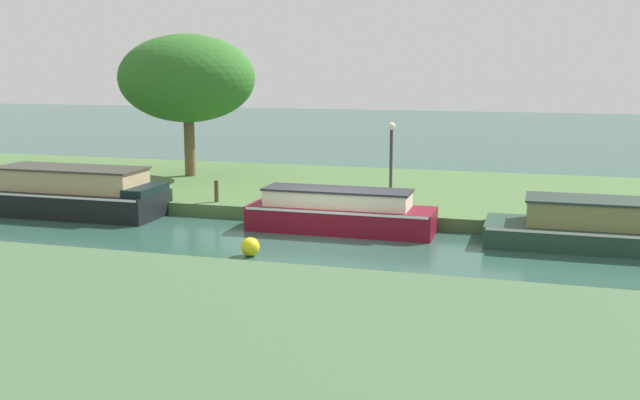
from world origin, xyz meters
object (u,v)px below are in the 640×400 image
maroon_narrowboat (340,212)px  channel_buoy (250,247)px  black_barge (69,194)px  forest_cruiser (607,229)px  lamp_post (391,153)px  mooring_post_near (216,191)px  willow_tree_left (186,79)px

maroon_narrowboat → channel_buoy: size_ratio=11.20×
black_barge → maroon_narrowboat: black_barge is taller
black_barge → forest_cruiser: bearing=0.0°
lamp_post → mooring_post_near: size_ratio=3.74×
forest_cruiser → channel_buoy: 9.42m
maroon_narrowboat → forest_cruiser: bearing=0.0°
maroon_narrowboat → lamp_post: lamp_post is taller
black_barge → willow_tree_left: (1.21, 6.33, 3.59)m
lamp_post → black_barge: bearing=-168.6°
lamp_post → forest_cruiser: bearing=-18.4°
maroon_narrowboat → channel_buoy: bearing=-113.3°
forest_cruiser → mooring_post_near: bearing=173.4°
forest_cruiser → willow_tree_left: bearing=157.4°
black_barge → lamp_post: (10.21, 2.07, 1.41)m
maroon_narrowboat → channel_buoy: (-1.47, -3.40, -0.32)m
channel_buoy → willow_tree_left: bearing=123.5°
forest_cruiser → mooring_post_near: (-11.82, 1.37, 0.22)m
mooring_post_near → maroon_narrowboat: bearing=-16.9°
black_barge → willow_tree_left: 7.38m
lamp_post → channel_buoy: 6.32m
willow_tree_left → channel_buoy: (6.44, -9.73, -4.02)m
forest_cruiser → willow_tree_left: willow_tree_left is taller
willow_tree_left → forest_cruiser: bearing=-22.6°
willow_tree_left → channel_buoy: willow_tree_left is taller
maroon_narrowboat → lamp_post: size_ratio=2.05×
maroon_narrowboat → forest_cruiser: 7.31m
maroon_narrowboat → mooring_post_near: size_ratio=7.65×
maroon_narrowboat → willow_tree_left: size_ratio=0.97×
maroon_narrowboat → black_barge: bearing=180.0°
forest_cruiser → channel_buoy: bearing=-158.8°
forest_cruiser → channel_buoy: size_ratio=13.30×
black_barge → willow_tree_left: size_ratio=1.17×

